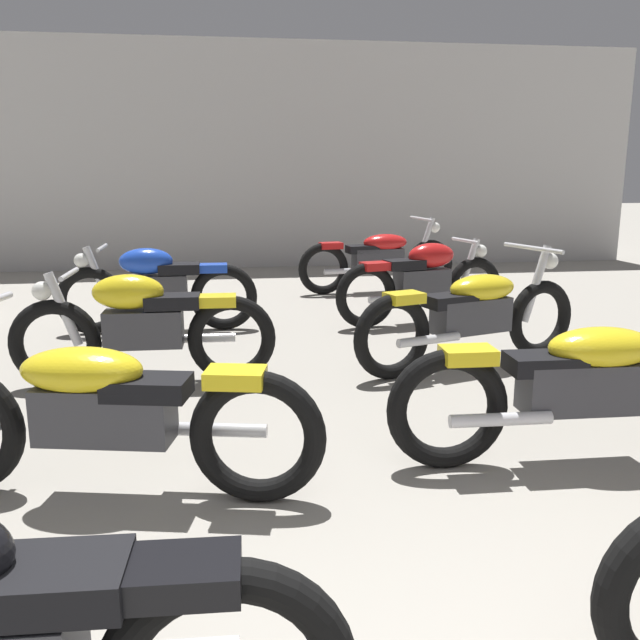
% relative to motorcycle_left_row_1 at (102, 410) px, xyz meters
% --- Properties ---
extents(back_wall, '(12.66, 0.24, 3.60)m').
position_rel_motorcycle_left_row_1_xyz_m(back_wall, '(1.27, 8.16, 1.35)').
color(back_wall, '#BCBAB7').
rests_on(back_wall, ground).
extents(motorcycle_left_row_1, '(2.14, 0.75, 0.97)m').
position_rel_motorcycle_left_row_1_xyz_m(motorcycle_left_row_1, '(0.00, 0.00, 0.00)').
color(motorcycle_left_row_1, black).
rests_on(motorcycle_left_row_1, ground).
extents(motorcycle_left_row_2, '(1.97, 0.48, 0.88)m').
position_rel_motorcycle_left_row_1_xyz_m(motorcycle_left_row_2, '(-0.01, 1.83, 0.01)').
color(motorcycle_left_row_2, black).
rests_on(motorcycle_left_row_2, ground).
extents(motorcycle_left_row_3, '(1.97, 0.48, 0.88)m').
position_rel_motorcycle_left_row_1_xyz_m(motorcycle_left_row_3, '(-0.06, 3.56, 0.01)').
color(motorcycle_left_row_3, black).
rests_on(motorcycle_left_row_3, ground).
extents(motorcycle_right_row_1, '(2.17, 0.68, 0.97)m').
position_rel_motorcycle_left_row_1_xyz_m(motorcycle_right_row_1, '(2.54, 0.06, 0.00)').
color(motorcycle_right_row_1, black).
rests_on(motorcycle_right_row_1, ground).
extents(motorcycle_right_row_2, '(2.10, 0.91, 0.97)m').
position_rel_motorcycle_left_row_1_xyz_m(motorcycle_right_row_2, '(2.60, 1.93, 0.00)').
color(motorcycle_right_row_2, black).
rests_on(motorcycle_right_row_2, ground).
extents(motorcycle_right_row_3, '(1.94, 0.67, 0.88)m').
position_rel_motorcycle_left_row_1_xyz_m(motorcycle_right_row_3, '(2.68, 3.59, 0.01)').
color(motorcycle_right_row_3, black).
rests_on(motorcycle_right_row_3, ground).
extents(motorcycle_right_row_4, '(2.16, 0.69, 0.97)m').
position_rel_motorcycle_left_row_1_xyz_m(motorcycle_right_row_4, '(2.64, 5.49, 0.00)').
color(motorcycle_right_row_4, black).
rests_on(motorcycle_right_row_4, ground).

